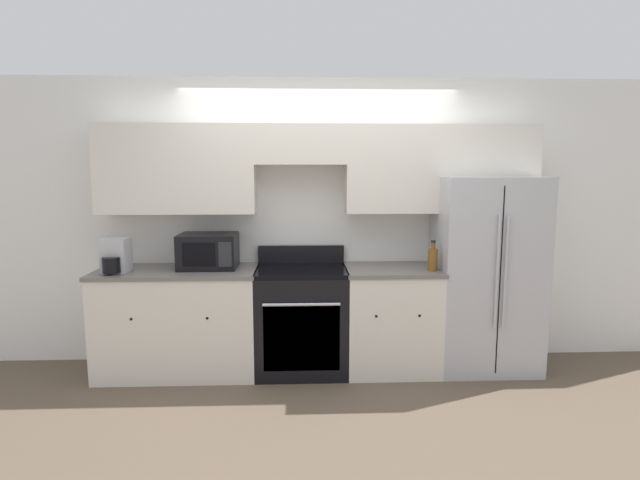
% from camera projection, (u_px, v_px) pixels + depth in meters
% --- Properties ---
extents(ground_plane, '(12.00, 12.00, 0.00)m').
position_uv_depth(ground_plane, '(321.00, 384.00, 4.18)').
color(ground_plane, brown).
extents(wall_back, '(8.00, 0.39, 2.60)m').
position_uv_depth(wall_back, '(320.00, 200.00, 4.55)').
color(wall_back, white).
rests_on(wall_back, ground_plane).
extents(lower_cabinets_left, '(1.38, 0.64, 0.93)m').
position_uv_depth(lower_cabinets_left, '(179.00, 321.00, 4.37)').
color(lower_cabinets_left, silver).
rests_on(lower_cabinets_left, ground_plane).
extents(lower_cabinets_right, '(0.83, 0.64, 0.93)m').
position_uv_depth(lower_cabinets_right, '(391.00, 318.00, 4.45)').
color(lower_cabinets_right, silver).
rests_on(lower_cabinets_right, ground_plane).
extents(oven_range, '(0.79, 0.65, 1.09)m').
position_uv_depth(oven_range, '(301.00, 319.00, 4.42)').
color(oven_range, black).
rests_on(oven_range, ground_plane).
extents(refrigerator, '(0.88, 0.81, 1.72)m').
position_uv_depth(refrigerator, '(483.00, 272.00, 4.50)').
color(refrigerator, '#B7B7BC').
rests_on(refrigerator, ground_plane).
extents(microwave, '(0.49, 0.39, 0.30)m').
position_uv_depth(microwave, '(208.00, 251.00, 4.36)').
color(microwave, black).
rests_on(microwave, lower_cabinets_left).
extents(bottle, '(0.08, 0.08, 0.26)m').
position_uv_depth(bottle, '(433.00, 259.00, 4.24)').
color(bottle, brown).
rests_on(bottle, lower_cabinets_right).
extents(paper_towel_holder, '(0.21, 0.29, 0.29)m').
position_uv_depth(paper_towel_holder, '(115.00, 257.00, 4.18)').
color(paper_towel_holder, '#B7B7BC').
rests_on(paper_towel_holder, lower_cabinets_left).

